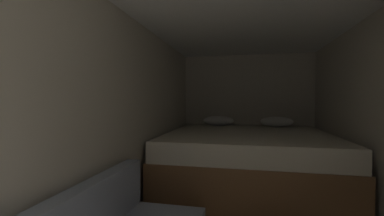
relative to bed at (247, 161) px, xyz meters
The scene contains 4 objects.
wall_back 1.24m from the bed, 90.00° to the left, with size 2.31×0.05×1.99m, color beige.
wall_left 1.80m from the bed, 131.69° to the right, with size 0.05×4.65×1.99m, color beige.
ceiling_slab 2.06m from the bed, 90.00° to the right, with size 2.31×4.65×0.05m, color white.
bed is the anchor object (origin of this frame).
Camera 1 is at (-0.04, -0.18, 1.19)m, focal length 23.10 mm.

